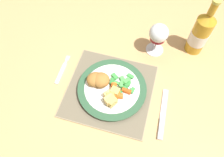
{
  "coord_description": "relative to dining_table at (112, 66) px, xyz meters",
  "views": [
    {
      "loc": [
        0.14,
        -0.5,
        1.45
      ],
      "look_at": [
        0.03,
        -0.12,
        0.78
      ],
      "focal_mm": 35.0,
      "sensor_mm": 36.0,
      "label": 1
    }
  ],
  "objects": [
    {
      "name": "placemat",
      "position": [
        0.03,
        -0.15,
        0.08
      ],
      "size": [
        0.3,
        0.3,
        0.01
      ],
      "color": "gray",
      "rests_on": "dining_table"
    },
    {
      "name": "glazed_carrots",
      "position": [
        0.07,
        -0.17,
        0.11
      ],
      "size": [
        0.08,
        0.06,
        0.02
      ],
      "color": "orange",
      "rests_on": "dinner_plate"
    },
    {
      "name": "breaded_croquettes",
      "position": [
        -0.01,
        -0.14,
        0.12
      ],
      "size": [
        0.1,
        0.08,
        0.04
      ],
      "color": "#A87033",
      "rests_on": "dinner_plate"
    },
    {
      "name": "roast_potatoes",
      "position": [
        0.05,
        -0.2,
        0.11
      ],
      "size": [
        0.05,
        0.07,
        0.03
      ],
      "color": "#DBB256",
      "rests_on": "dinner_plate"
    },
    {
      "name": "dining_table",
      "position": [
        0.0,
        0.0,
        0.0
      ],
      "size": [
        1.57,
        1.02,
        0.74
      ],
      "color": "tan",
      "rests_on": "ground"
    },
    {
      "name": "wine_glass",
      "position": [
        0.16,
        0.07,
        0.17
      ],
      "size": [
        0.07,
        0.07,
        0.14
      ],
      "color": "silver",
      "rests_on": "dining_table"
    },
    {
      "name": "fork",
      "position": [
        -0.16,
        -0.13,
        0.08
      ],
      "size": [
        0.02,
        0.13,
        0.01
      ],
      "color": "silver",
      "rests_on": "dining_table"
    },
    {
      "name": "ground_plane",
      "position": [
        0.0,
        0.0,
        -0.67
      ],
      "size": [
        6.0,
        6.0,
        0.0
      ],
      "primitive_type": "plane",
      "color": "brown"
    },
    {
      "name": "bottle",
      "position": [
        0.31,
        0.12,
        0.17
      ],
      "size": [
        0.07,
        0.07,
        0.24
      ],
      "color": "gold",
      "rests_on": "dining_table"
    },
    {
      "name": "green_beans_pile",
      "position": [
        0.08,
        -0.13,
        0.11
      ],
      "size": [
        0.1,
        0.09,
        0.02
      ],
      "color": "#338438",
      "rests_on": "dinner_plate"
    },
    {
      "name": "table_knife",
      "position": [
        0.24,
        -0.21,
        0.08
      ],
      "size": [
        0.03,
        0.19,
        0.01
      ],
      "color": "silver",
      "rests_on": "dining_table"
    },
    {
      "name": "dinner_plate",
      "position": [
        0.04,
        -0.15,
        0.09
      ],
      "size": [
        0.25,
        0.25,
        0.02
      ],
      "color": "white",
      "rests_on": "placemat"
    }
  ]
}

